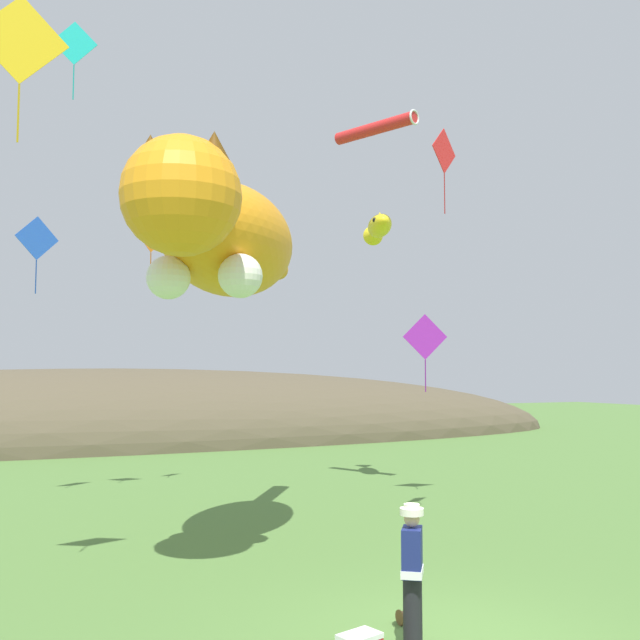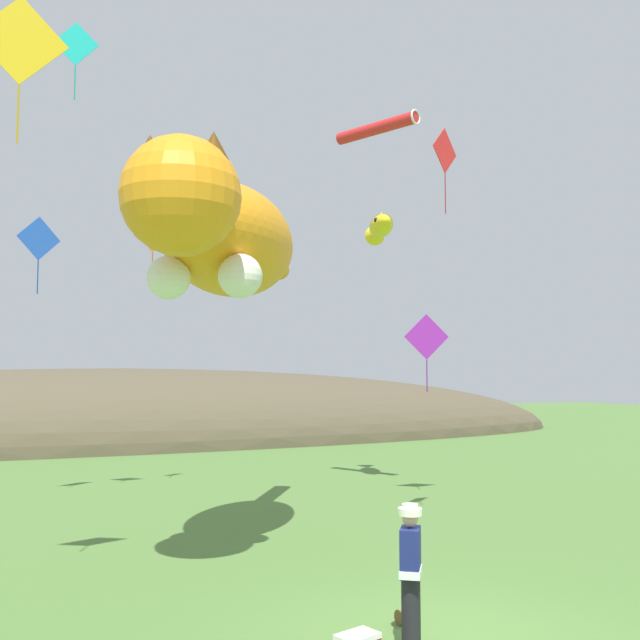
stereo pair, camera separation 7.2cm
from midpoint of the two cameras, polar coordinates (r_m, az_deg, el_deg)
The scene contains 12 objects.
distant_hill_ridge at distance 37.37m, azimuth -20.22°, elevation -9.33°, with size 56.25×13.24×7.42m.
festival_attendant at distance 9.53m, azimuth 7.16°, elevation -19.26°, with size 0.46×0.49×1.77m.
kite_spool at distance 10.58m, azimuth 6.46°, elevation -22.54°, with size 0.13×0.21×0.21m.
kite_giant_cat at distance 13.91m, azimuth -8.09°, elevation 6.65°, with size 5.29×7.47×2.59m.
kite_fish_windsock at distance 22.23m, azimuth 4.59°, elevation 7.37°, with size 1.48×2.50×0.75m.
kite_tube_streamer at distance 21.29m, azimuth 4.39°, elevation 15.05°, with size 1.50×2.69×0.44m.
kite_diamond_violet at distance 20.21m, azimuth 8.30°, elevation -1.39°, with size 1.23×0.39×2.18m.
kite_diamond_orange at distance 21.63m, azimuth -13.45°, elevation 6.32°, with size 0.79×0.36×1.76m.
kite_diamond_red at distance 16.38m, azimuth 9.76°, elevation 13.11°, with size 0.92×0.47×1.92m.
kite_diamond_teal at distance 20.27m, azimuth -19.15°, elevation 20.13°, with size 1.10×0.29×2.03m.
kite_diamond_gold at distance 12.46m, azimuth -22.99°, elevation 19.89°, with size 1.39×0.07×2.29m.
kite_diamond_blue at distance 20.60m, azimuth -21.79°, elevation 6.05°, with size 1.12×0.43×2.09m.
Camera 1 is at (-5.33, -7.92, 3.41)m, focal length 40.00 mm.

